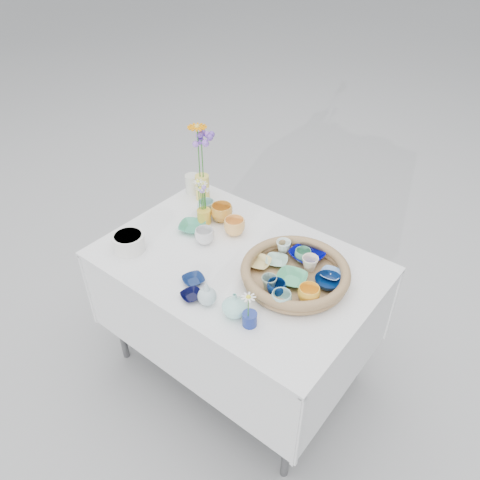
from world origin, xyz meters
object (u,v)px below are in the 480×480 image
Objects in this scene: display_table at (238,365)px; tall_vase_yellow at (202,187)px; wicker_tray at (295,273)px; bud_vase_seafoam at (235,305)px.

tall_vase_yellow reaches higher than display_table.
tall_vase_yellow reaches higher than wicker_tray.
display_table is 2.66× the size of wicker_tray.
bud_vase_seafoam reaches higher than wicker_tray.
wicker_tray is 0.80m from tall_vase_yellow.
tall_vase_yellow is at bearing 148.20° from display_table.
bud_vase_seafoam is (0.20, -0.27, 0.82)m from display_table.
bud_vase_seafoam reaches higher than display_table.
tall_vase_yellow is (-0.76, 0.25, 0.03)m from wicker_tray.
bud_vase_seafoam is at bearing -103.54° from wicker_tray.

